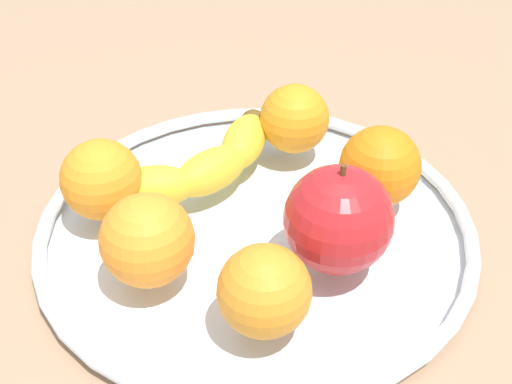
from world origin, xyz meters
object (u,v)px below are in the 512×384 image
(orange_back_right, at_px, (147,240))
(orange_front_left, at_px, (380,166))
(fruit_bowl, at_px, (256,228))
(orange_center, at_px, (264,291))
(apple, at_px, (336,222))
(orange_front_right, at_px, (101,179))
(banana, at_px, (206,164))
(orange_back_left, at_px, (295,119))

(orange_back_right, height_order, orange_front_left, orange_back_right)
(fruit_bowl, distance_m, orange_center, 0.12)
(apple, xyz_separation_m, orange_front_right, (-0.06, 0.18, -0.01))
(fruit_bowl, distance_m, apple, 0.09)
(orange_back_right, xyz_separation_m, orange_front_left, (0.19, -0.09, -0.00))
(apple, relative_size, orange_front_left, 1.33)
(apple, height_order, orange_front_right, apple)
(fruit_bowl, bearing_deg, apple, -92.67)
(banana, distance_m, orange_center, 0.17)
(fruit_bowl, xyz_separation_m, apple, (-0.00, -0.08, 0.05))
(fruit_bowl, height_order, orange_back_right, orange_back_right)
(apple, bearing_deg, orange_back_right, 133.31)
(orange_front_right, bearing_deg, banana, -24.66)
(banana, xyz_separation_m, orange_front_left, (0.07, -0.13, 0.02))
(orange_back_left, relative_size, orange_center, 0.99)
(orange_back_right, bearing_deg, apple, -46.69)
(orange_front_right, height_order, orange_center, orange_front_right)
(orange_back_right, bearing_deg, fruit_bowl, -13.37)
(orange_front_right, xyz_separation_m, orange_center, (-0.02, -0.18, -0.00))
(apple, height_order, orange_back_left, apple)
(orange_back_right, relative_size, orange_front_right, 1.05)
(orange_front_left, distance_m, orange_front_right, 0.23)
(orange_front_right, bearing_deg, orange_back_right, -110.20)
(orange_center, bearing_deg, fruit_bowl, 40.80)
(apple, bearing_deg, orange_front_right, 109.29)
(banana, bearing_deg, orange_front_left, -51.92)
(banana, relative_size, orange_front_left, 2.73)
(orange_back_right, distance_m, orange_front_right, 0.09)
(orange_back_right, xyz_separation_m, orange_back_left, (0.21, 0.01, -0.00))
(fruit_bowl, relative_size, orange_back_right, 5.20)
(orange_center, bearing_deg, apple, -2.96)
(fruit_bowl, distance_m, banana, 0.08)
(banana, height_order, orange_front_right, orange_front_right)
(banana, bearing_deg, apple, -87.76)
(orange_back_left, relative_size, orange_front_left, 0.94)
(banana, bearing_deg, fruit_bowl, -93.33)
(banana, xyz_separation_m, orange_back_right, (-0.12, -0.04, 0.02))
(orange_back_right, bearing_deg, orange_back_left, 3.93)
(orange_back_right, distance_m, orange_front_left, 0.21)
(fruit_bowl, relative_size, orange_front_right, 5.45)
(fruit_bowl, height_order, apple, apple)
(banana, relative_size, orange_front_right, 2.79)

